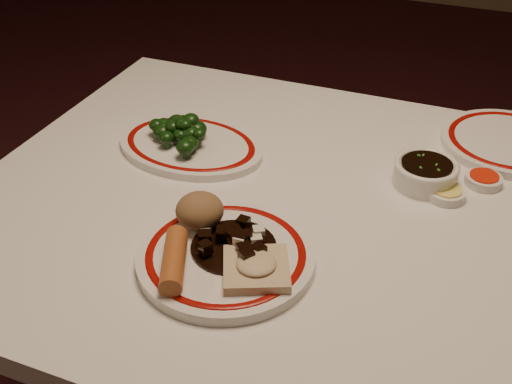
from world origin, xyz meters
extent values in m
cube|color=white|center=(0.00, 0.00, 0.73)|extent=(1.20, 0.90, 0.04)
cylinder|color=black|center=(-0.54, 0.39, 0.35)|extent=(0.06, 0.06, 0.71)
cylinder|color=white|center=(-0.09, -0.18, 0.76)|extent=(0.34, 0.34, 0.02)
torus|color=maroon|center=(-0.09, -0.18, 0.77)|extent=(0.30, 0.30, 0.00)
ellipsoid|color=olive|center=(-0.16, -0.13, 0.79)|extent=(0.07, 0.07, 0.05)
cylinder|color=#B5602C|center=(-0.15, -0.24, 0.78)|extent=(0.08, 0.12, 0.03)
cube|color=#CBB48F|center=(-0.03, -0.20, 0.78)|extent=(0.12, 0.12, 0.01)
ellipsoid|color=#CBB48F|center=(-0.03, -0.20, 0.79)|extent=(0.06, 0.06, 0.02)
cylinder|color=black|center=(-0.09, -0.17, 0.77)|extent=(0.13, 0.13, 0.00)
cube|color=black|center=(-0.10, -0.15, 0.78)|extent=(0.03, 0.03, 0.02)
cube|color=black|center=(-0.13, -0.18, 0.79)|extent=(0.03, 0.03, 0.02)
cube|color=black|center=(-0.11, -0.16, 0.78)|extent=(0.03, 0.03, 0.02)
cube|color=black|center=(-0.05, -0.20, 0.79)|extent=(0.03, 0.03, 0.02)
cube|color=black|center=(-0.06, -0.18, 0.78)|extent=(0.03, 0.03, 0.02)
cube|color=black|center=(-0.07, -0.16, 0.79)|extent=(0.03, 0.03, 0.02)
cube|color=black|center=(-0.12, -0.20, 0.79)|extent=(0.02, 0.02, 0.02)
cube|color=black|center=(-0.09, -0.15, 0.78)|extent=(0.03, 0.03, 0.02)
cube|color=black|center=(-0.05, -0.15, 0.78)|extent=(0.02, 0.02, 0.01)
cube|color=black|center=(-0.09, -0.13, 0.79)|extent=(0.02, 0.02, 0.02)
cube|color=black|center=(-0.09, -0.17, 0.78)|extent=(0.02, 0.02, 0.02)
cube|color=black|center=(-0.08, -0.16, 0.78)|extent=(0.02, 0.02, 0.02)
cube|color=black|center=(-0.09, -0.17, 0.78)|extent=(0.02, 0.02, 0.01)
cube|color=black|center=(-0.09, -0.16, 0.78)|extent=(0.02, 0.02, 0.02)
cube|color=black|center=(-0.04, -0.17, 0.78)|extent=(0.03, 0.03, 0.02)
cube|color=beige|center=(-0.13, -0.17, 0.78)|extent=(0.02, 0.02, 0.01)
cube|color=beige|center=(-0.08, -0.17, 0.79)|extent=(0.02, 0.02, 0.01)
cube|color=beige|center=(-0.06, -0.15, 0.79)|extent=(0.02, 0.02, 0.01)
cube|color=beige|center=(-0.06, -0.14, 0.79)|extent=(0.02, 0.02, 0.01)
torus|color=maroon|center=(-0.29, 0.09, 0.77)|extent=(0.27, 0.27, 0.00)
cylinder|color=#23471C|center=(-0.29, 0.09, 0.77)|extent=(0.01, 0.01, 0.01)
ellipsoid|color=#11330C|center=(-0.29, 0.09, 0.79)|extent=(0.03, 0.03, 0.03)
cylinder|color=#23471C|center=(-0.30, 0.08, 0.77)|extent=(0.01, 0.01, 0.01)
ellipsoid|color=#11330C|center=(-0.30, 0.08, 0.79)|extent=(0.03, 0.03, 0.02)
cylinder|color=#23471C|center=(-0.33, 0.12, 0.77)|extent=(0.01, 0.01, 0.01)
ellipsoid|color=#11330C|center=(-0.33, 0.12, 0.79)|extent=(0.03, 0.03, 0.03)
cylinder|color=#23471C|center=(-0.35, 0.10, 0.77)|extent=(0.01, 0.01, 0.01)
ellipsoid|color=#11330C|center=(-0.35, 0.10, 0.79)|extent=(0.03, 0.03, 0.02)
cylinder|color=#23471C|center=(-0.29, 0.11, 0.77)|extent=(0.01, 0.01, 0.01)
ellipsoid|color=#11330C|center=(-0.29, 0.11, 0.79)|extent=(0.04, 0.04, 0.03)
cylinder|color=#23471C|center=(-0.30, 0.11, 0.77)|extent=(0.01, 0.01, 0.01)
ellipsoid|color=#11330C|center=(-0.30, 0.11, 0.79)|extent=(0.04, 0.04, 0.03)
cylinder|color=#23471C|center=(-0.34, 0.09, 0.77)|extent=(0.01, 0.01, 0.01)
ellipsoid|color=#11330C|center=(-0.34, 0.09, 0.79)|extent=(0.03, 0.03, 0.02)
cylinder|color=#23471C|center=(-0.30, 0.10, 0.77)|extent=(0.01, 0.01, 0.01)
ellipsoid|color=#11330C|center=(-0.30, 0.10, 0.79)|extent=(0.03, 0.03, 0.02)
cylinder|color=#23471C|center=(-0.36, 0.09, 0.77)|extent=(0.01, 0.01, 0.01)
ellipsoid|color=#11330C|center=(-0.36, 0.09, 0.79)|extent=(0.03, 0.03, 0.02)
cylinder|color=#23471C|center=(-0.28, 0.11, 0.77)|extent=(0.01, 0.01, 0.01)
ellipsoid|color=#11330C|center=(-0.28, 0.11, 0.79)|extent=(0.04, 0.04, 0.03)
cylinder|color=#23471C|center=(-0.34, 0.08, 0.77)|extent=(0.01, 0.01, 0.01)
ellipsoid|color=#11330C|center=(-0.34, 0.08, 0.78)|extent=(0.04, 0.04, 0.03)
cylinder|color=#23471C|center=(-0.28, 0.09, 0.77)|extent=(0.01, 0.01, 0.01)
ellipsoid|color=#11330C|center=(-0.28, 0.09, 0.79)|extent=(0.03, 0.03, 0.03)
cylinder|color=#23471C|center=(-0.32, 0.06, 0.77)|extent=(0.01, 0.01, 0.01)
ellipsoid|color=#11330C|center=(-0.32, 0.06, 0.79)|extent=(0.03, 0.03, 0.02)
cylinder|color=#23471C|center=(-0.27, 0.06, 0.77)|extent=(0.01, 0.01, 0.01)
ellipsoid|color=#11330C|center=(-0.27, 0.06, 0.78)|extent=(0.03, 0.03, 0.03)
cylinder|color=#23471C|center=(-0.27, 0.04, 0.77)|extent=(0.01, 0.01, 0.01)
ellipsoid|color=#11330C|center=(-0.27, 0.04, 0.79)|extent=(0.03, 0.03, 0.03)
cylinder|color=#23471C|center=(-0.29, 0.09, 0.77)|extent=(0.01, 0.01, 0.01)
ellipsoid|color=#11330C|center=(-0.29, 0.09, 0.78)|extent=(0.03, 0.03, 0.03)
cylinder|color=#23471C|center=(-0.31, 0.13, 0.77)|extent=(0.01, 0.01, 0.01)
ellipsoid|color=#11330C|center=(-0.31, 0.13, 0.78)|extent=(0.04, 0.04, 0.03)
cylinder|color=#23471C|center=(-0.28, 0.09, 0.77)|extent=(0.01, 0.01, 0.01)
ellipsoid|color=#11330C|center=(-0.28, 0.09, 0.79)|extent=(0.03, 0.03, 0.02)
cylinder|color=#23471C|center=(-0.30, 0.10, 0.77)|extent=(0.01, 0.01, 0.01)
ellipsoid|color=#11330C|center=(-0.30, 0.10, 0.79)|extent=(0.04, 0.04, 0.03)
ellipsoid|color=#11330C|center=(-0.26, 0.08, 0.79)|extent=(0.03, 0.03, 0.02)
ellipsoid|color=#11330C|center=(-0.30, 0.09, 0.80)|extent=(0.02, 0.02, 0.02)
ellipsoid|color=#11330C|center=(-0.31, 0.10, 0.80)|extent=(0.03, 0.03, 0.02)
ellipsoid|color=#11330C|center=(-0.29, 0.11, 0.80)|extent=(0.03, 0.03, 0.03)
ellipsoid|color=#11330C|center=(-0.30, 0.09, 0.80)|extent=(0.03, 0.03, 0.02)
ellipsoid|color=#11330C|center=(-0.32, 0.10, 0.80)|extent=(0.02, 0.02, 0.02)
ellipsoid|color=#11330C|center=(-0.32, 0.09, 0.79)|extent=(0.03, 0.03, 0.02)
ellipsoid|color=#11330C|center=(-0.31, 0.11, 0.80)|extent=(0.02, 0.02, 0.02)
cylinder|color=white|center=(0.14, 0.14, 0.77)|extent=(0.11, 0.11, 0.04)
cylinder|color=black|center=(0.14, 0.14, 0.79)|extent=(0.09, 0.09, 0.00)
cylinder|color=white|center=(0.24, 0.18, 0.76)|extent=(0.06, 0.06, 0.02)
cylinder|color=red|center=(0.24, 0.18, 0.77)|extent=(0.05, 0.05, 0.00)
cylinder|color=white|center=(0.19, 0.11, 0.76)|extent=(0.06, 0.06, 0.02)
cylinder|color=#EAD860|center=(0.19, 0.11, 0.77)|extent=(0.05, 0.05, 0.00)
cylinder|color=white|center=(0.27, 0.33, 0.76)|extent=(0.26, 0.26, 0.02)
torus|color=maroon|center=(0.27, 0.33, 0.77)|extent=(0.23, 0.23, 0.00)
camera|label=1|loc=(0.22, -0.84, 1.38)|focal=45.00mm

